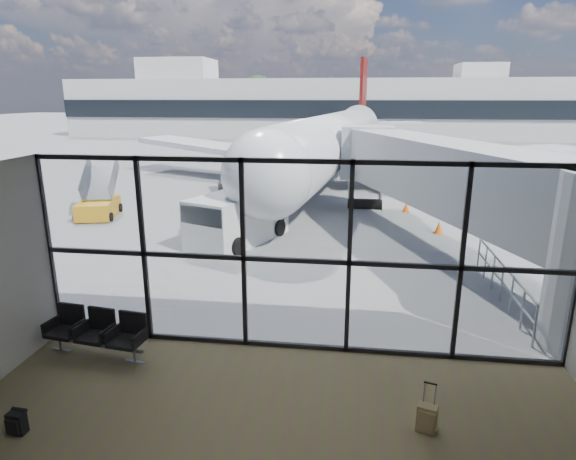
% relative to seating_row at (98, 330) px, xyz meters
% --- Properties ---
extents(ground, '(220.00, 220.00, 0.00)m').
position_rel_seating_row_xyz_m(ground, '(4.47, 40.85, -0.59)').
color(ground, slate).
rests_on(ground, ground).
extents(lounge_shell, '(12.02, 8.01, 4.51)m').
position_rel_seating_row_xyz_m(lounge_shell, '(4.47, -3.95, 2.06)').
color(lounge_shell, brown).
rests_on(lounge_shell, ground).
extents(glass_curtain_wall, '(12.10, 0.12, 4.50)m').
position_rel_seating_row_xyz_m(glass_curtain_wall, '(4.47, 0.85, 1.65)').
color(glass_curtain_wall, white).
rests_on(glass_curtain_wall, ground).
extents(jet_bridge, '(8.00, 16.50, 4.33)m').
position_rel_seating_row_xyz_m(jet_bridge, '(9.37, 7.93, 2.17)').
color(jet_bridge, '#ADB1B3').
rests_on(jet_bridge, ground).
extents(apron_railing, '(0.06, 5.46, 1.11)m').
position_rel_seating_row_xyz_m(apron_railing, '(10.07, 4.35, 0.13)').
color(apron_railing, gray).
rests_on(apron_railing, ground).
extents(far_terminal, '(80.00, 12.20, 11.00)m').
position_rel_seating_row_xyz_m(far_terminal, '(3.88, 62.82, 3.62)').
color(far_terminal, beige).
rests_on(far_terminal, ground).
extents(tree_0, '(4.95, 4.95, 7.12)m').
position_rel_seating_row_xyz_m(tree_0, '(-40.53, 72.85, 4.04)').
color(tree_0, '#382619').
rests_on(tree_0, ground).
extents(tree_1, '(5.61, 5.61, 8.07)m').
position_rel_seating_row_xyz_m(tree_1, '(-34.53, 72.85, 4.66)').
color(tree_1, '#382619').
rests_on(tree_1, ground).
extents(tree_2, '(6.27, 6.27, 9.03)m').
position_rel_seating_row_xyz_m(tree_2, '(-28.53, 72.85, 5.28)').
color(tree_2, '#382619').
rests_on(tree_2, ground).
extents(tree_3, '(4.95, 4.95, 7.12)m').
position_rel_seating_row_xyz_m(tree_3, '(-22.53, 72.85, 4.04)').
color(tree_3, '#382619').
rests_on(tree_3, ground).
extents(tree_4, '(5.61, 5.61, 8.07)m').
position_rel_seating_row_xyz_m(tree_4, '(-16.53, 72.85, 4.66)').
color(tree_4, '#382619').
rests_on(tree_4, ground).
extents(tree_5, '(6.27, 6.27, 9.03)m').
position_rel_seating_row_xyz_m(tree_5, '(-10.53, 72.85, 5.28)').
color(tree_5, '#382619').
rests_on(tree_5, ground).
extents(seating_row, '(2.41, 0.97, 1.07)m').
position_rel_seating_row_xyz_m(seating_row, '(0.00, 0.00, 0.00)').
color(seating_row, gray).
rests_on(seating_row, ground).
extents(backpack, '(0.31, 0.29, 0.45)m').
position_rel_seating_row_xyz_m(backpack, '(-0.05, -2.81, -0.38)').
color(backpack, black).
rests_on(backpack, ground).
extents(suitcase, '(0.39, 0.32, 0.93)m').
position_rel_seating_row_xyz_m(suitcase, '(7.13, -1.79, -0.31)').
color(suitcase, olive).
rests_on(suitcase, ground).
extents(airliner, '(30.80, 35.83, 9.25)m').
position_rel_seating_row_xyz_m(airliner, '(4.44, 24.22, 2.22)').
color(airliner, silver).
rests_on(airliner, ground).
extents(service_van, '(3.63, 5.05, 2.02)m').
position_rel_seating_row_xyz_m(service_van, '(1.09, 9.03, 0.44)').
color(service_van, silver).
rests_on(service_van, ground).
extents(belt_loader, '(2.06, 3.87, 1.70)m').
position_rel_seating_row_xyz_m(belt_loader, '(-1.54, 18.30, -0.02)').
color(belt_loader, black).
rests_on(belt_loader, ground).
extents(mobile_stairs, '(2.29, 3.53, 2.30)m').
position_rel_seating_row_xyz_m(mobile_stairs, '(-6.70, 12.36, -0.04)').
color(mobile_stairs, '#BC8016').
rests_on(mobile_stairs, ground).
extents(traffic_cone_b, '(0.37, 0.37, 0.53)m').
position_rel_seating_row_xyz_m(traffic_cone_b, '(8.47, 15.37, -0.34)').
color(traffic_cone_b, '#EA5B0C').
rests_on(traffic_cone_b, ground).
extents(traffic_cone_c, '(0.38, 0.38, 0.55)m').
position_rel_seating_row_xyz_m(traffic_cone_c, '(9.47, 11.45, -0.33)').
color(traffic_cone_c, '#D5590B').
rests_on(traffic_cone_c, ground).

